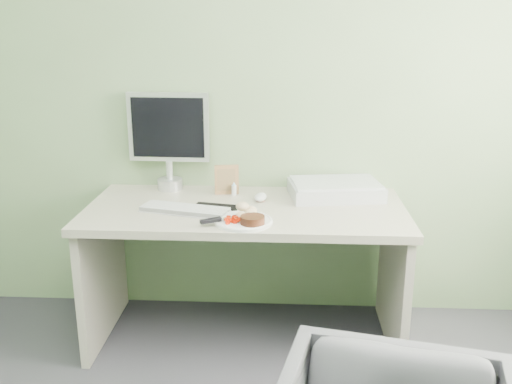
# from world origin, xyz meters

# --- Properties ---
(wall_back) EXTENTS (3.50, 0.00, 3.50)m
(wall_back) POSITION_xyz_m (0.00, 2.00, 1.35)
(wall_back) COLOR #82A171
(wall_back) RESTS_ON floor
(desk) EXTENTS (1.60, 0.75, 0.73)m
(desk) POSITION_xyz_m (0.00, 1.62, 0.55)
(desk) COLOR beige
(desk) RESTS_ON floor
(plate) EXTENTS (0.27, 0.27, 0.01)m
(plate) POSITION_xyz_m (0.01, 1.38, 0.74)
(plate) COLOR white
(plate) RESTS_ON desk
(steak) EXTENTS (0.13, 0.13, 0.04)m
(steak) POSITION_xyz_m (0.05, 1.34, 0.76)
(steak) COLOR black
(steak) RESTS_ON plate
(potato_pile) EXTENTS (0.13, 0.11, 0.06)m
(potato_pile) POSITION_xyz_m (0.03, 1.41, 0.78)
(potato_pile) COLOR tan
(potato_pile) RESTS_ON plate
(carrot_heap) EXTENTS (0.08, 0.07, 0.04)m
(carrot_heap) POSITION_xyz_m (-0.04, 1.35, 0.76)
(carrot_heap) COLOR red
(carrot_heap) RESTS_ON plate
(steak_knife) EXTENTS (0.23, 0.16, 0.02)m
(steak_knife) POSITION_xyz_m (-0.10, 1.36, 0.76)
(steak_knife) COLOR silver
(steak_knife) RESTS_ON plate
(mousepad) EXTENTS (0.27, 0.25, 0.00)m
(mousepad) POSITION_xyz_m (-0.16, 1.56, 0.73)
(mousepad) COLOR black
(mousepad) RESTS_ON desk
(keyboard) EXTENTS (0.45, 0.23, 0.02)m
(keyboard) POSITION_xyz_m (-0.29, 1.53, 0.75)
(keyboard) COLOR white
(keyboard) RESTS_ON desk
(computer_mouse) EXTENTS (0.07, 0.11, 0.04)m
(computer_mouse) POSITION_xyz_m (0.07, 1.73, 0.75)
(computer_mouse) COLOR white
(computer_mouse) RESTS_ON desk
(photo_frame) EXTENTS (0.13, 0.04, 0.16)m
(photo_frame) POSITION_xyz_m (-0.12, 1.84, 0.81)
(photo_frame) COLOR #956245
(photo_frame) RESTS_ON desk
(eyedrop_bottle) EXTENTS (0.03, 0.03, 0.08)m
(eyedrop_bottle) POSITION_xyz_m (-0.08, 1.82, 0.76)
(eyedrop_bottle) COLOR white
(eyedrop_bottle) RESTS_ON desk
(scanner) EXTENTS (0.51, 0.38, 0.07)m
(scanner) POSITION_xyz_m (0.46, 1.83, 0.77)
(scanner) COLOR silver
(scanner) RESTS_ON desk
(monitor) EXTENTS (0.44, 0.14, 0.53)m
(monitor) POSITION_xyz_m (-0.44, 1.94, 1.03)
(monitor) COLOR silver
(monitor) RESTS_ON desk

